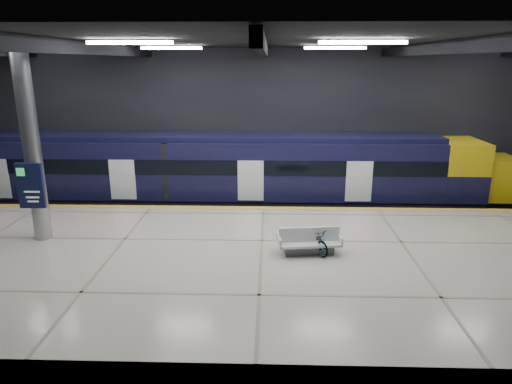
{
  "coord_description": "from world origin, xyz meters",
  "views": [
    {
      "loc": [
        0.26,
        -16.36,
        7.34
      ],
      "look_at": [
        -0.29,
        1.5,
        2.2
      ],
      "focal_mm": 32.0,
      "sensor_mm": 36.0,
      "label": 1
    }
  ],
  "objects": [
    {
      "name": "safety_strip",
      "position": [
        0.0,
        2.75,
        1.11
      ],
      "size": [
        30.0,
        0.4,
        0.01
      ],
      "primitive_type": "cube",
      "color": "gold",
      "rests_on": "platform"
    },
    {
      "name": "platform",
      "position": [
        0.0,
        -2.5,
        0.55
      ],
      "size": [
        30.0,
        11.0,
        1.1
      ],
      "primitive_type": "cube",
      "color": "beige",
      "rests_on": "ground"
    },
    {
      "name": "bench",
      "position": [
        1.6,
        -2.09,
        1.43
      ],
      "size": [
        2.19,
        1.11,
        0.93
      ],
      "rotation": [
        0.0,
        0.0,
        0.12
      ],
      "color": "#595B60",
      "rests_on": "platform"
    },
    {
      "name": "pannier_bag",
      "position": [
        1.15,
        -1.91,
        1.28
      ],
      "size": [
        0.31,
        0.19,
        0.35
      ],
      "primitive_type": "cube",
      "rotation": [
        0.0,
        0.0,
        -0.04
      ],
      "color": "black",
      "rests_on": "platform"
    },
    {
      "name": "bicycle",
      "position": [
        1.75,
        -1.91,
        1.54
      ],
      "size": [
        1.35,
        1.73,
        0.87
      ],
      "primitive_type": "imported",
      "rotation": [
        0.0,
        0.0,
        0.53
      ],
      "color": "#99999E",
      "rests_on": "platform"
    },
    {
      "name": "info_column",
      "position": [
        -8.0,
        -1.03,
        4.46
      ],
      "size": [
        0.9,
        0.78,
        6.9
      ],
      "color": "#9EA0A5",
      "rests_on": "platform"
    },
    {
      "name": "rails",
      "position": [
        0.0,
        5.5,
        0.08
      ],
      "size": [
        30.0,
        1.52,
        0.16
      ],
      "color": "gray",
      "rests_on": "ground"
    },
    {
      "name": "train",
      "position": [
        -1.82,
        5.5,
        2.06
      ],
      "size": [
        29.4,
        2.84,
        3.79
      ],
      "color": "black",
      "rests_on": "ground"
    },
    {
      "name": "ground",
      "position": [
        0.0,
        0.0,
        0.0
      ],
      "size": [
        30.0,
        30.0,
        0.0
      ],
      "primitive_type": "plane",
      "color": "black",
      "rests_on": "ground"
    },
    {
      "name": "room_shell",
      "position": [
        -0.0,
        0.0,
        5.72
      ],
      "size": [
        30.1,
        16.1,
        8.05
      ],
      "color": "black",
      "rests_on": "ground"
    }
  ]
}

